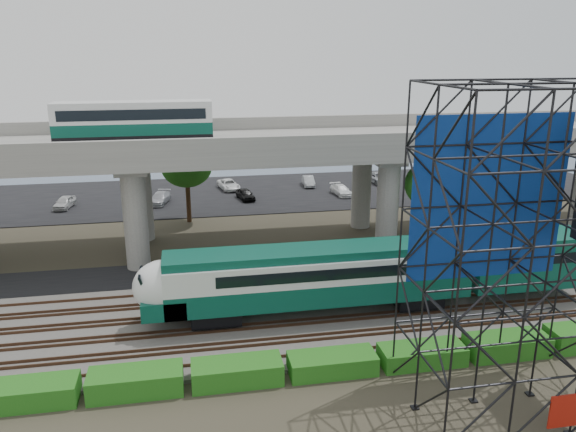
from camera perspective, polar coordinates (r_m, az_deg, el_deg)
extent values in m
plane|color=#474233|center=(34.18, 0.96, -11.93)|extent=(140.00, 140.00, 0.00)
cube|color=slate|center=(35.87, 0.33, -10.28)|extent=(90.00, 12.00, 0.20)
cube|color=black|center=(43.52, -1.76, -5.32)|extent=(90.00, 5.00, 0.08)
cube|color=black|center=(65.73, -4.87, 2.32)|extent=(90.00, 18.00, 0.08)
cube|color=#405069|center=(87.14, -6.33, 5.86)|extent=(140.00, 40.00, 0.03)
cube|color=#472D1E|center=(31.73, 1.96, -13.81)|extent=(90.00, 0.08, 0.16)
cube|color=#472D1E|center=(32.95, 1.41, -12.56)|extent=(90.00, 0.08, 0.16)
cube|color=#472D1E|center=(33.43, 1.21, -12.09)|extent=(90.00, 0.08, 0.16)
cube|color=#472D1E|center=(34.67, 0.73, -10.96)|extent=(90.00, 0.08, 0.16)
cube|color=#472D1E|center=(35.16, 0.55, -10.54)|extent=(90.00, 0.08, 0.16)
cube|color=#472D1E|center=(36.42, 0.11, -9.52)|extent=(90.00, 0.08, 0.16)
cube|color=#472D1E|center=(36.91, -0.05, -9.14)|extent=(90.00, 0.08, 0.16)
cube|color=#472D1E|center=(38.19, -0.44, -8.21)|extent=(90.00, 0.08, 0.16)
cube|color=#472D1E|center=(38.69, -0.59, -7.86)|extent=(90.00, 0.08, 0.16)
cube|color=#472D1E|center=(39.99, -0.94, -7.02)|extent=(90.00, 0.08, 0.16)
cube|color=black|center=(35.07, -7.36, -9.80)|extent=(3.00, 2.20, 0.90)
cube|color=black|center=(37.84, 12.89, -8.03)|extent=(3.00, 2.20, 0.90)
cube|color=#0A4637|center=(35.41, 3.21, -7.35)|extent=(19.00, 3.00, 1.40)
cube|color=silver|center=(34.84, 3.25, -5.17)|extent=(19.00, 3.00, 1.50)
cube|color=#0A4637|center=(34.48, 3.27, -3.63)|extent=(19.00, 2.60, 0.50)
cube|color=black|center=(35.06, 4.84, -4.97)|extent=(15.00, 3.06, 0.70)
ellipsoid|color=silver|center=(34.23, -12.54, -6.99)|extent=(3.60, 3.00, 3.20)
cube|color=#0A4637|center=(34.66, -12.43, -8.58)|extent=(2.60, 3.00, 1.10)
cube|color=black|center=(34.10, -14.45, -6.30)|extent=(0.48, 2.00, 1.09)
cube|color=#0A4637|center=(40.49, 22.93, -4.02)|extent=(8.00, 3.00, 3.40)
cube|color=#9E9B93|center=(46.42, -2.90, 7.08)|extent=(80.00, 12.00, 1.20)
cube|color=#9E9B93|center=(40.62, -1.83, 7.33)|extent=(80.00, 0.50, 1.10)
cube|color=#9E9B93|center=(51.90, -3.77, 9.38)|extent=(80.00, 0.50, 1.10)
cylinder|color=#9E9B93|center=(43.86, -15.24, -0.26)|extent=(1.80, 1.80, 8.00)
cylinder|color=#9E9B93|center=(50.59, -14.66, 2.03)|extent=(1.80, 1.80, 8.00)
cube|color=#9E9B93|center=(46.38, -15.27, 5.37)|extent=(2.40, 9.00, 0.60)
cylinder|color=#9E9B93|center=(46.50, 10.08, 1.04)|extent=(1.80, 1.80, 8.00)
cylinder|color=#9E9B93|center=(52.89, 7.48, 3.08)|extent=(1.80, 1.80, 8.00)
cube|color=#9E9B93|center=(48.88, 8.89, 6.32)|extent=(2.40, 9.00, 0.60)
cylinder|color=#9E9B93|center=(60.80, 23.90, 3.57)|extent=(1.80, 1.80, 8.00)
cube|color=#9E9B93|center=(57.34, 26.26, 6.33)|extent=(2.40, 9.00, 0.60)
cube|color=black|center=(46.05, -15.23, 7.64)|extent=(12.00, 2.50, 0.70)
cube|color=#0A4637|center=(45.93, -15.30, 8.62)|extent=(12.00, 2.50, 0.90)
cube|color=silver|center=(45.80, -15.41, 9.98)|extent=(12.00, 2.50, 1.30)
cube|color=black|center=(45.80, -15.41, 10.04)|extent=(11.00, 2.56, 0.80)
cube|color=silver|center=(45.72, -15.49, 10.97)|extent=(12.00, 2.40, 0.30)
cube|color=navy|center=(29.30, 19.75, 1.71)|extent=(8.10, 0.08, 8.25)
cube|color=#9E160B|center=(28.68, 27.07, -17.12)|extent=(2.40, 0.08, 1.60)
cube|color=black|center=(30.61, 20.88, -16.82)|extent=(9.36, 6.36, 0.08)
cube|color=#186316|center=(30.75, -24.87, -16.04)|extent=(4.60, 1.80, 1.10)
cube|color=#186316|center=(29.81, -15.20, -15.95)|extent=(4.60, 1.80, 1.20)
cube|color=#186316|center=(29.73, -5.20, -15.51)|extent=(4.60, 1.80, 1.15)
cube|color=#186316|center=(30.51, 4.51, -14.71)|extent=(4.60, 1.80, 1.03)
cube|color=#186316|center=(32.02, 13.45, -13.53)|extent=(4.60, 1.80, 1.01)
cube|color=#186316|center=(34.18, 21.33, -12.12)|extent=(4.60, 1.80, 1.12)
cylinder|color=#382314|center=(48.46, 14.43, -0.56)|extent=(0.44, 0.44, 4.80)
ellipsoid|color=#186316|center=(47.63, 14.71, 3.11)|extent=(4.94, 4.94, 4.18)
cylinder|color=#382314|center=(55.18, -10.10, 1.82)|extent=(0.44, 0.44, 4.80)
ellipsoid|color=#186316|center=(54.46, -10.27, 5.07)|extent=(4.94, 4.94, 4.18)
imported|color=black|center=(43.04, -9.73, -4.81)|extent=(5.18, 3.19, 1.34)
imported|color=silver|center=(63.71, -21.76, 1.30)|extent=(2.11, 3.86, 1.24)
imported|color=#93959A|center=(67.46, -14.80, 2.76)|extent=(1.80, 3.85, 1.22)
imported|color=#AAABB1|center=(62.47, -12.90, 1.78)|extent=(2.64, 4.39, 1.19)
imported|color=white|center=(67.41, -6.06, 3.20)|extent=(2.77, 4.53, 1.17)
imported|color=black|center=(62.70, -4.35, 2.23)|extent=(2.17, 3.78, 1.21)
imported|color=#A3A7AB|center=(68.80, 2.10, 3.56)|extent=(1.51, 3.64, 1.17)
imported|color=white|center=(64.75, 5.43, 2.63)|extent=(2.14, 4.08, 1.13)
imported|color=#A0A3A7|center=(71.24, 9.20, 3.85)|extent=(2.68, 4.74, 1.25)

